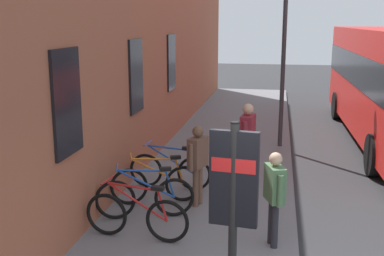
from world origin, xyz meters
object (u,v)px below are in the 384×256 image
(pedestrian_by_facade, at_px, (198,157))
(pedestrian_crossing_street, at_px, (248,135))
(transit_info_sign, at_px, (234,192))
(street_lamp, at_px, (285,29))
(bicycle_nearest_sign, at_px, (146,197))
(pedestrian_near_bus, at_px, (274,190))
(bicycle_leaning_wall, at_px, (157,184))
(bicycle_beside_lamp, at_px, (170,171))
(bicycle_by_door, at_px, (137,216))

(pedestrian_by_facade, bearing_deg, pedestrian_crossing_street, -30.33)
(transit_info_sign, xyz_separation_m, pedestrian_crossing_street, (4.90, 0.15, -0.53))
(transit_info_sign, distance_m, street_lamp, 8.41)
(pedestrian_crossing_street, bearing_deg, bicycle_nearest_sign, 143.00)
(pedestrian_crossing_street, height_order, pedestrian_near_bus, pedestrian_crossing_street)
(bicycle_leaning_wall, bearing_deg, pedestrian_near_bus, -122.46)
(bicycle_leaning_wall, xyz_separation_m, transit_info_sign, (-3.44, -1.78, 1.21))
(pedestrian_crossing_street, height_order, street_lamp, street_lamp)
(bicycle_beside_lamp, height_order, pedestrian_crossing_street, pedestrian_crossing_street)
(bicycle_by_door, bearing_deg, street_lamp, -19.66)
(bicycle_nearest_sign, bearing_deg, pedestrian_near_bus, -107.00)
(bicycle_nearest_sign, bearing_deg, bicycle_by_door, -173.76)
(bicycle_leaning_wall, height_order, pedestrian_by_facade, pedestrian_by_facade)
(bicycle_by_door, distance_m, transit_info_sign, 2.80)
(bicycle_beside_lamp, bearing_deg, transit_info_sign, -158.15)
(bicycle_nearest_sign, distance_m, bicycle_beside_lamp, 1.57)
(transit_info_sign, bearing_deg, bicycle_nearest_sign, 33.74)
(bicycle_beside_lamp, bearing_deg, pedestrian_near_bus, -136.18)
(bicycle_leaning_wall, distance_m, street_lamp, 6.05)
(bicycle_nearest_sign, xyz_separation_m, bicycle_beside_lamp, (1.57, -0.09, 0.00))
(bicycle_beside_lamp, bearing_deg, bicycle_leaning_wall, 175.10)
(bicycle_nearest_sign, xyz_separation_m, street_lamp, (5.52, -2.37, 2.86))
(bicycle_leaning_wall, relative_size, transit_info_sign, 0.70)
(pedestrian_by_facade, distance_m, pedestrian_near_bus, 2.05)
(bicycle_by_door, relative_size, pedestrian_crossing_street, 1.01)
(bicycle_by_door, distance_m, bicycle_leaning_wall, 1.58)
(pedestrian_near_bus, bearing_deg, bicycle_by_door, 94.08)
(bicycle_leaning_wall, distance_m, pedestrian_near_bus, 2.70)
(pedestrian_by_facade, bearing_deg, pedestrian_near_bus, -135.23)
(bicycle_by_door, bearing_deg, pedestrian_near_bus, -85.92)
(transit_info_sign, height_order, pedestrian_by_facade, transit_info_sign)
(transit_info_sign, bearing_deg, pedestrian_by_facade, 15.94)
(bicycle_beside_lamp, height_order, pedestrian_near_bus, pedestrian_near_bus)
(bicycle_nearest_sign, bearing_deg, bicycle_leaning_wall, -1.76)
(bicycle_leaning_wall, distance_m, bicycle_beside_lamp, 0.84)
(pedestrian_crossing_street, relative_size, street_lamp, 0.32)
(bicycle_by_door, height_order, transit_info_sign, transit_info_sign)
(bicycle_by_door, height_order, pedestrian_near_bus, pedestrian_near_bus)
(pedestrian_crossing_street, bearing_deg, street_lamp, -12.12)
(bicycle_by_door, xyz_separation_m, pedestrian_by_facade, (1.61, -0.72, 0.56))
(bicycle_leaning_wall, bearing_deg, bicycle_by_door, -177.46)
(bicycle_by_door, bearing_deg, pedestrian_by_facade, -24.22)
(bicycle_nearest_sign, bearing_deg, transit_info_sign, -146.26)
(bicycle_leaning_wall, xyz_separation_m, pedestrian_by_facade, (0.03, -0.79, 0.56))
(transit_info_sign, bearing_deg, bicycle_leaning_wall, 27.44)
(bicycle_by_door, height_order, bicycle_beside_lamp, same)
(pedestrian_near_bus, distance_m, street_lamp, 6.63)
(bicycle_by_door, height_order, bicycle_nearest_sign, same)
(pedestrian_near_bus, height_order, street_lamp, street_lamp)
(street_lamp, bearing_deg, transit_info_sign, 176.10)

